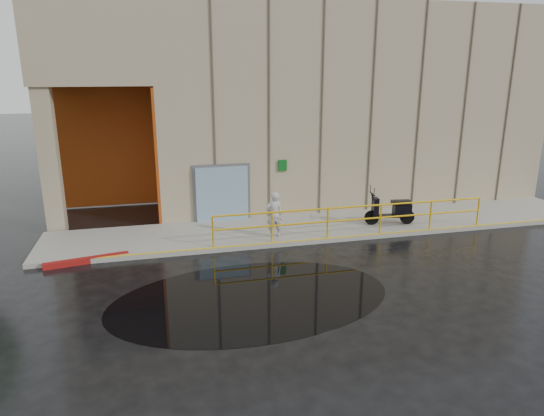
{
  "coord_description": "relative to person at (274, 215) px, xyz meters",
  "views": [
    {
      "loc": [
        -2.13,
        -11.22,
        5.51
      ],
      "look_at": [
        1.37,
        3.0,
        1.34
      ],
      "focal_mm": 32.0,
      "sensor_mm": 36.0,
      "label": 1
    }
  ],
  "objects": [
    {
      "name": "person",
      "position": [
        0.0,
        0.0,
        0.0
      ],
      "size": [
        0.56,
        0.37,
        1.53
      ],
      "primitive_type": "imported",
      "rotation": [
        0.0,
        0.0,
        3.15
      ],
      "color": "#B8B7BC",
      "rests_on": "sidewalk"
    },
    {
      "name": "ground",
      "position": [
        -1.61,
        -3.67,
        -0.91
      ],
      "size": [
        120.0,
        120.0,
        0.0
      ],
      "primitive_type": "plane",
      "color": "black",
      "rests_on": "ground"
    },
    {
      "name": "guardrail",
      "position": [
        2.64,
        -0.52,
        -0.23
      ],
      "size": [
        9.56,
        0.06,
        1.03
      ],
      "color": "#E5AB0C",
      "rests_on": "sidewalk"
    },
    {
      "name": "sidewalk",
      "position": [
        2.39,
        0.83,
        -0.84
      ],
      "size": [
        20.0,
        3.0,
        0.15
      ],
      "primitive_type": "cube",
      "color": "gray",
      "rests_on": "ground"
    },
    {
      "name": "puddle",
      "position": [
        -1.59,
        -4.0,
        -0.91
      ],
      "size": [
        7.44,
        4.87,
        0.01
      ],
      "primitive_type": "cube",
      "rotation": [
        0.0,
        0.0,
        0.07
      ],
      "color": "black",
      "rests_on": "ground"
    },
    {
      "name": "red_curb",
      "position": [
        -5.88,
        -0.6,
        -0.82
      ],
      "size": [
        2.39,
        0.63,
        0.18
      ],
      "primitive_type": "cube",
      "rotation": [
        0.0,
        0.0,
        0.19
      ],
      "color": "maroon",
      "rests_on": "ground"
    },
    {
      "name": "building",
      "position": [
        3.49,
        7.32,
        3.29
      ],
      "size": [
        20.0,
        10.17,
        8.0
      ],
      "color": "tan",
      "rests_on": "ground"
    },
    {
      "name": "scooter",
      "position": [
        4.39,
        0.31,
        0.05
      ],
      "size": [
        1.86,
        0.86,
        1.41
      ],
      "rotation": [
        0.0,
        0.0,
        -0.16
      ],
      "color": "black",
      "rests_on": "sidewalk"
    }
  ]
}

